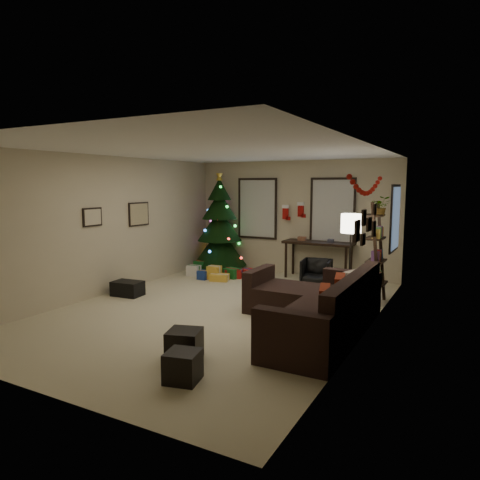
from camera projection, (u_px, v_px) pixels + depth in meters
name	position (u px, v px, depth m)	size (l,w,h in m)	color
floor	(218.00, 309.00, 7.57)	(7.00, 7.00, 0.00)	beige
ceiling	(217.00, 151.00, 7.23)	(7.00, 7.00, 0.00)	white
wall_back	(294.00, 218.00, 10.46)	(5.00, 5.00, 0.00)	#C5B796
wall_front	(36.00, 266.00, 4.35)	(5.00, 5.00, 0.00)	#C5B796
wall_left	(109.00, 225.00, 8.58)	(7.00, 7.00, 0.00)	#C5B796
wall_right	(368.00, 241.00, 6.23)	(7.00, 7.00, 0.00)	#C5B796
window_back_left	(258.00, 209.00, 10.85)	(1.05, 0.06, 1.50)	#728CB2
window_back_right	(333.00, 211.00, 9.96)	(1.05, 0.06, 1.50)	#728CB2
window_right_wall	(396.00, 218.00, 8.45)	(0.06, 0.90, 1.30)	#728CB2
christmas_tree	(220.00, 229.00, 10.97)	(1.35, 1.35, 2.51)	black
presents	(219.00, 272.00, 10.17)	(1.50, 1.01, 0.30)	#14591E
sofa	(317.00, 309.00, 6.54)	(2.03, 2.94, 0.90)	black
pillow_red_a	(324.00, 305.00, 5.52)	(0.12, 0.47, 0.47)	maroon
pillow_red_b	(340.00, 293.00, 6.13)	(0.13, 0.49, 0.49)	maroon
pillow_cream	(352.00, 283.00, 6.75)	(0.11, 0.40, 0.40)	#BDAA99
ottoman_near	(184.00, 345.00, 5.39)	(0.39, 0.39, 0.37)	black
ottoman_far	(183.00, 366.00, 4.80)	(0.36, 0.36, 0.34)	black
desk	(318.00, 246.00, 9.95)	(1.59, 0.57, 0.86)	black
desk_chair	(316.00, 272.00, 9.36)	(0.55, 0.52, 0.57)	black
bookshelf	(377.00, 254.00, 7.91)	(0.30, 0.54, 1.85)	black
potted_plant	(381.00, 203.00, 7.91)	(0.43, 0.38, 0.48)	#4C4C4C
floor_lamp	(351.00, 230.00, 7.52)	(0.35, 0.35, 1.65)	black
art_map	(139.00, 214.00, 9.29)	(0.04, 0.60, 0.50)	black
art_abstract	(92.00, 217.00, 8.17)	(0.04, 0.45, 0.35)	black
gallery	(366.00, 226.00, 6.14)	(0.03, 1.25, 0.54)	black
garland	(366.00, 185.00, 6.12)	(0.08, 1.90, 0.30)	#A5140C
stocking_left	(286.00, 212.00, 10.37)	(0.20, 0.05, 0.36)	#990F0C
stocking_right	(301.00, 209.00, 10.32)	(0.20, 0.05, 0.36)	#990F0C
storage_bin	(128.00, 288.00, 8.49)	(0.57, 0.38, 0.28)	black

